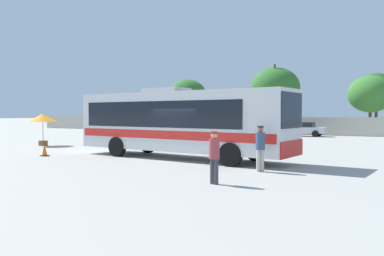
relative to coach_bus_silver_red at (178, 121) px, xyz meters
name	(u,v)px	position (x,y,z in m)	size (l,w,h in m)	color
ground_plane	(255,145)	(0.55, 9.54, -1.91)	(300.00, 300.00, 0.00)	#A3A099
perimeter_wall	(307,126)	(0.55, 25.20, -0.97)	(80.00, 0.30, 1.88)	#B2AD9E
coach_bus_silver_red	(178,121)	(0.00, 0.00, 0.00)	(11.94, 3.64, 3.58)	silver
attendant_by_bus_door	(260,146)	(5.22, -2.31, -0.88)	(0.51, 0.51, 1.80)	#B7B2A8
passenger_waiting_on_apron	(214,154)	(4.86, -5.65, -0.94)	(0.41, 0.41, 1.71)	#38383D
vendor_umbrella_near_gate_orange	(43,119)	(-12.34, 1.89, 0.01)	(2.07, 2.07, 2.25)	gray
parked_car_leftmost_grey	(193,127)	(-11.75, 22.25, -1.16)	(4.13, 2.08, 1.40)	slate
parked_car_second_red	(244,127)	(-5.54, 22.47, -1.15)	(4.25, 2.25, 1.42)	red
parked_car_third_silver	(303,129)	(0.77, 22.49, -1.16)	(4.29, 2.01, 1.40)	#B7BABF
utility_pole_near	(274,97)	(-3.58, 26.87, 2.22)	(1.80, 0.26, 7.90)	#4C3823
roadside_tree_left	(188,95)	(-17.44, 30.90, 2.88)	(5.27, 5.27, 7.04)	brown
roadside_tree_midleft	(275,88)	(-3.86, 27.97, 3.31)	(5.71, 5.71, 7.66)	brown
roadside_tree_midright	(370,94)	(6.22, 29.55, 2.44)	(4.70, 4.70, 6.36)	brown
roadside_tree_right	(377,88)	(6.68, 31.27, 3.14)	(3.98, 3.98, 6.76)	brown
traffic_cone_on_apron	(45,150)	(-6.72, -2.68, -1.60)	(0.36, 0.36, 0.64)	black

